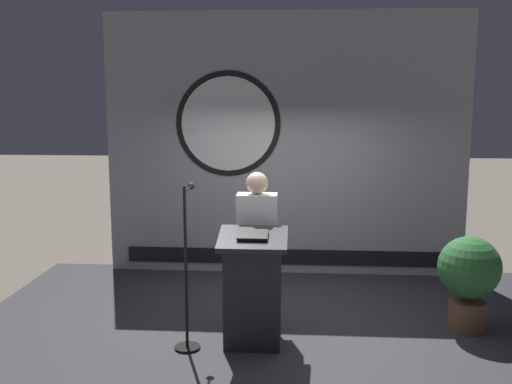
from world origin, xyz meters
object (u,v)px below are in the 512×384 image
object	(u,v)px
podium	(253,290)
speaker_person	(257,248)
microphone_stand	(187,292)
potted_plant	(469,274)

from	to	relation	value
podium	speaker_person	world-z (taller)	speaker_person
podium	microphone_stand	distance (m)	0.61
microphone_stand	potted_plant	distance (m)	2.78
podium	potted_plant	size ratio (longest dim) A/B	1.15
microphone_stand	potted_plant	world-z (taller)	microphone_stand
podium	potted_plant	distance (m)	2.17
podium	microphone_stand	size ratio (longest dim) A/B	0.72
speaker_person	microphone_stand	world-z (taller)	speaker_person
microphone_stand	potted_plant	xyz separation A→B (m)	(2.72, 0.61, 0.04)
potted_plant	speaker_person	bearing A→B (deg)	-179.37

